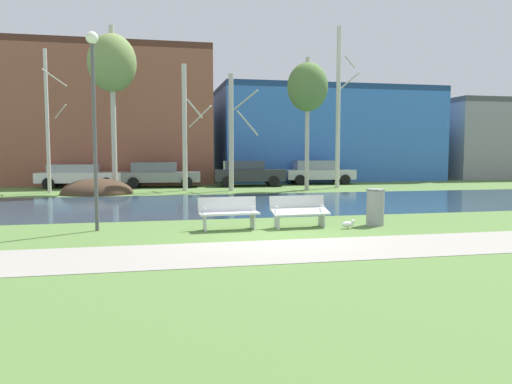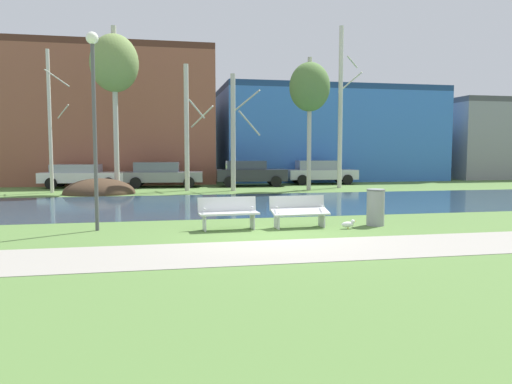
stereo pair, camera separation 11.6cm
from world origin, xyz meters
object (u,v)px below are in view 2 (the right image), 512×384
at_px(bench_left, 228,212).
at_px(parked_sedan_second_grey, 162,174).
at_px(parked_van_nearest_white, 82,175).
at_px(seagull, 348,224).
at_px(bench_right, 299,210).
at_px(parked_wagon_fourth_silver, 320,172).
at_px(trash_bin, 376,207).
at_px(streetlamp, 94,99).
at_px(parked_hatch_third_dark, 250,173).

xyz_separation_m(bench_left, parked_sedan_second_grey, (-1.68, 16.27, 0.30)).
bearing_deg(parked_van_nearest_white, seagull, -61.07).
bearing_deg(parked_van_nearest_white, bench_right, -63.71).
relative_size(parked_sedan_second_grey, parked_wagon_fourth_silver, 1.04).
distance_m(trash_bin, streetlamp, 8.22).
distance_m(bench_left, bench_right, 1.98).
distance_m(parked_van_nearest_white, parked_sedan_second_grey, 4.54).
relative_size(bench_right, parked_van_nearest_white, 0.34).
distance_m(trash_bin, parked_wagon_fourth_silver, 17.54).
xyz_separation_m(bench_left, streetlamp, (-3.45, 0.54, 3.00)).
bearing_deg(parked_sedan_second_grey, parked_van_nearest_white, 176.26).
bearing_deg(parked_hatch_third_dark, parked_wagon_fourth_silver, 10.81).
distance_m(bench_right, seagull, 1.38).
height_order(bench_left, trash_bin, trash_bin).
distance_m(trash_bin, parked_van_nearest_white, 19.63).
height_order(bench_right, seagull, bench_right).
relative_size(bench_left, trash_bin, 1.57).
xyz_separation_m(parked_sedan_second_grey, parked_wagon_fourth_silver, (10.01, 0.70, 0.02)).
xyz_separation_m(bench_left, parked_van_nearest_white, (-6.21, 16.57, 0.26)).
height_order(bench_left, bench_right, same).
distance_m(trash_bin, seagull, 1.15).
xyz_separation_m(trash_bin, parked_van_nearest_white, (-10.42, 16.64, 0.19)).
distance_m(bench_right, parked_sedan_second_grey, 16.68).
distance_m(seagull, parked_hatch_third_dark, 16.58).
xyz_separation_m(bench_right, parked_hatch_third_dark, (1.60, 16.07, 0.33)).
relative_size(parked_van_nearest_white, parked_sedan_second_grey, 1.03).
xyz_separation_m(bench_right, streetlamp, (-5.42, 0.54, 3.00)).
bearing_deg(parked_hatch_third_dark, bench_right, -95.69).
height_order(bench_left, parked_hatch_third_dark, parked_hatch_third_dark).
height_order(bench_left, parked_wagon_fourth_silver, parked_wagon_fourth_silver).
height_order(seagull, parked_van_nearest_white, parked_van_nearest_white).
height_order(bench_left, parked_van_nearest_white, parked_van_nearest_white).
bearing_deg(streetlamp, seagull, -8.87).
bearing_deg(streetlamp, parked_sedan_second_grey, 83.60).
bearing_deg(bench_left, parked_sedan_second_grey, 95.90).
bearing_deg(bench_right, bench_left, 180.00).
bearing_deg(trash_bin, bench_left, 178.98).
bearing_deg(parked_hatch_third_dark, bench_left, -102.55).
distance_m(bench_right, parked_van_nearest_white, 18.48).
distance_m(streetlamp, parked_wagon_fourth_silver, 20.39).
xyz_separation_m(bench_right, parked_sedan_second_grey, (-3.66, 16.27, 0.30)).
xyz_separation_m(trash_bin, streetlamp, (-7.65, 0.62, 2.94)).
distance_m(bench_right, parked_hatch_third_dark, 16.15).
distance_m(trash_bin, parked_hatch_third_dark, 16.16).
relative_size(parked_hatch_third_dark, parked_wagon_fourth_silver, 0.95).
relative_size(bench_left, parked_wagon_fourth_silver, 0.36).
xyz_separation_m(parked_sedan_second_grey, parked_hatch_third_dark, (5.26, -0.20, 0.03)).
bearing_deg(trash_bin, parked_van_nearest_white, 122.05).
bearing_deg(parked_hatch_third_dark, trash_bin, -87.76).
bearing_deg(parked_van_nearest_white, parked_sedan_second_grey, -3.74).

